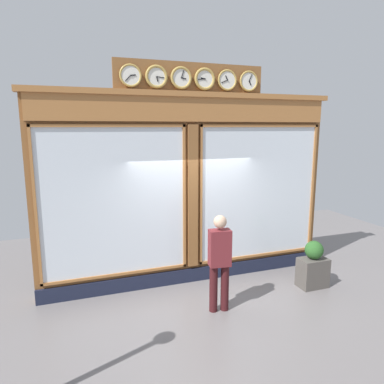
% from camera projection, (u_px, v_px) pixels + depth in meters
% --- Properties ---
extents(ground_plane, '(14.00, 14.00, 0.00)m').
position_uv_depth(ground_plane, '(263.00, 367.00, 4.62)').
color(ground_plane, slate).
extents(shop_facade, '(6.03, 0.42, 4.29)m').
position_uv_depth(shop_facade, '(190.00, 188.00, 6.97)').
color(shop_facade, brown).
rests_on(shop_facade, ground_plane).
extents(pedestrian, '(0.39, 0.27, 1.69)m').
position_uv_depth(pedestrian, '(220.00, 259.00, 5.88)').
color(pedestrian, '#3A1316').
rests_on(pedestrian, ground_plane).
extents(planter_box, '(0.56, 0.36, 0.58)m').
position_uv_depth(planter_box, '(313.00, 273.00, 6.90)').
color(planter_box, '#4C4742').
rests_on(planter_box, ground_plane).
extents(planter_shrub, '(0.36, 0.36, 0.36)m').
position_uv_depth(planter_shrub, '(314.00, 250.00, 6.81)').
color(planter_shrub, '#285623').
rests_on(planter_shrub, planter_box).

